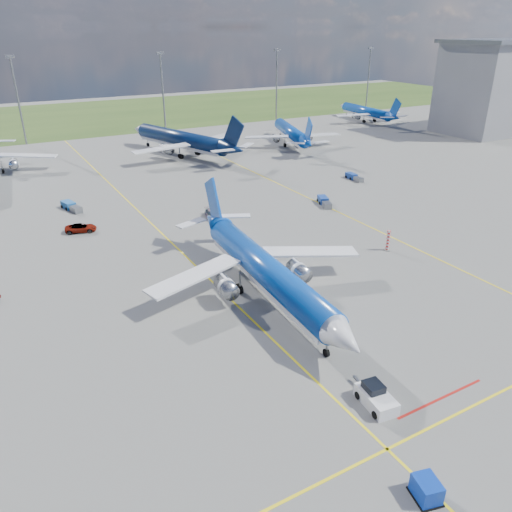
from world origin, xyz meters
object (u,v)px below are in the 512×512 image
uld_container (427,489)px  warning_post (388,240)px  bg_jet_n (182,155)px  baggage_tug_c (71,207)px  baggage_tug_w (324,202)px  bg_jet_ne (291,145)px  service_car_b (81,228)px  baggage_tug_e (354,177)px  main_airliner (267,297)px  service_car_c (211,214)px  bg_jet_ene (365,121)px  pushback_tug (376,397)px

uld_container → warning_post: bearing=64.9°
bg_jet_n → baggage_tug_c: size_ratio=7.56×
baggage_tug_w → baggage_tug_c: size_ratio=0.94×
bg_jet_ne → service_car_b: size_ratio=7.77×
bg_jet_ne → baggage_tug_e: size_ratio=7.16×
service_car_b → main_airliner: bearing=-139.9°
bg_jet_ne → service_car_c: 59.58m
bg_jet_ene → baggage_tug_w: bg_jet_ene is taller
bg_jet_ene → service_car_b: bg_jet_ene is taller
service_car_b → service_car_c: bearing=-85.9°
bg_jet_ene → service_car_b: 119.75m
pushback_tug → service_car_b: bearing=111.5°
service_car_b → baggage_tug_w: bearing=-85.4°
bg_jet_ene → service_car_b: (-105.82, -56.06, 0.65)m
bg_jet_n → service_car_b: bearing=33.7°
bg_jet_ne → baggage_tug_c: 67.61m
pushback_tug → main_airliner: bearing=93.6°
main_airliner → service_car_c: 28.61m
pushback_tug → warning_post: bearing=52.7°
service_car_b → baggage_tug_c: size_ratio=0.82×
bg_jet_n → uld_container: size_ratio=22.67×
bg_jet_n → bg_jet_ene: 74.37m
service_car_c → baggage_tug_c: size_ratio=0.77×
main_airliner → baggage_tug_c: 45.92m
baggage_tug_w → baggage_tug_c: (-40.28, 19.57, 0.03)m
baggage_tug_w → baggage_tug_c: bearing=176.0°
pushback_tug → service_car_c: 48.88m
service_car_b → service_car_c: (20.40, -4.20, -0.02)m
pushback_tug → baggage_tug_e: (42.83, 54.57, -0.22)m
main_airliner → pushback_tug: (-1.34, -20.35, 0.74)m
bg_jet_n → main_airliner: 75.14m
bg_jet_n → baggage_tug_c: bg_jet_n is taller
bg_jet_ne → warning_post: bearing=86.4°
baggage_tug_w → service_car_b: bearing=-169.2°
bg_jet_n → service_car_c: (-12.67, -44.83, 0.64)m
bg_jet_n → main_airliner: bg_jet_n is taller
bg_jet_ne → service_car_b: bg_jet_ne is taller
main_airliner → service_car_c: bearing=82.1°
bg_jet_ne → baggage_tug_c: size_ratio=6.39×
main_airliner → baggage_tug_e: bearing=43.3°
warning_post → main_airliner: main_airliner is taller
uld_container → baggage_tug_e: (46.14, 63.31, -0.24)m
baggage_tug_e → baggage_tug_w: bearing=-141.5°
bg_jet_ne → baggage_tug_w: bg_jet_ne is taller
baggage_tug_w → baggage_tug_e: (15.12, 10.04, -0.02)m
bg_jet_ne → baggage_tug_c: bg_jet_ne is taller
main_airliner → baggage_tug_e: size_ratio=7.57×
bg_jet_n → baggage_tug_w: (7.93, -48.65, 0.55)m
service_car_c → uld_container: bearing=-86.0°
warning_post → pushback_tug: (-23.43, -23.73, -0.76)m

